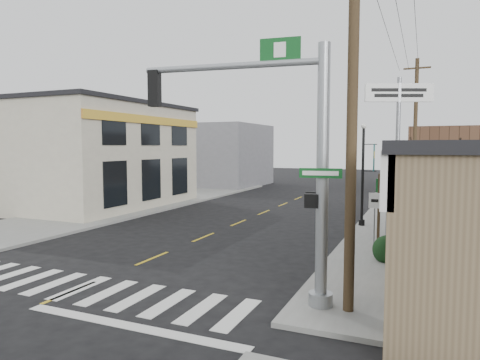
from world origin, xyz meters
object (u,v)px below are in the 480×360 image
at_px(guide_sign, 397,201).
at_px(lamp_post, 364,167).
at_px(traffic_signal_pole, 292,147).
at_px(fire_hydrant, 401,258).
at_px(dance_center_sign, 398,115).
at_px(bare_tree, 435,147).
at_px(utility_pole_near, 352,102).
at_px(utility_pole_far, 415,131).

bearing_deg(guide_sign, lamp_post, 124.27).
distance_m(traffic_signal_pole, fire_hydrant, 6.01).
relative_size(guide_sign, dance_center_sign, 0.38).
xyz_separation_m(traffic_signal_pole, lamp_post, (0.35, 11.71, -0.98)).
xyz_separation_m(traffic_signal_pole, dance_center_sign, (1.78, 13.85, 1.70)).
distance_m(guide_sign, lamp_post, 5.09).
height_order(dance_center_sign, bare_tree, dance_center_sign).
xyz_separation_m(guide_sign, lamp_post, (-1.84, 4.62, 1.10)).
distance_m(traffic_signal_pole, lamp_post, 11.75).
xyz_separation_m(fire_hydrant, lamp_post, (-2.14, 7.57, 2.60)).
xyz_separation_m(guide_sign, fire_hydrant, (0.30, -2.95, -1.50)).
relative_size(traffic_signal_pole, bare_tree, 1.33).
relative_size(fire_hydrant, utility_pole_near, 0.07).
height_order(traffic_signal_pole, fire_hydrant, traffic_signal_pole).
bearing_deg(bare_tree, guide_sign, 127.78).
distance_m(traffic_signal_pole, utility_pole_far, 21.16).
xyz_separation_m(guide_sign, utility_pole_far, (0.31, 13.90, 3.17)).
relative_size(dance_center_sign, utility_pole_far, 0.77).
height_order(traffic_signal_pole, utility_pole_near, utility_pole_near).
height_order(guide_sign, fire_hydrant, guide_sign).
bearing_deg(traffic_signal_pole, utility_pole_far, 76.85).
bearing_deg(dance_center_sign, guide_sign, -110.03).
bearing_deg(traffic_signal_pole, utility_pole_near, -8.42).
height_order(bare_tree, utility_pole_near, utility_pole_near).
height_order(dance_center_sign, utility_pole_near, utility_pole_near).
bearing_deg(lamp_post, utility_pole_near, -88.70).
xyz_separation_m(lamp_post, dance_center_sign, (1.43, 2.14, 2.68)).
xyz_separation_m(bare_tree, utility_pole_near, (-1.93, -5.55, 1.08)).
bearing_deg(utility_pole_near, traffic_signal_pole, 174.04).
xyz_separation_m(dance_center_sign, bare_tree, (1.64, -8.36, -1.71)).
height_order(traffic_signal_pole, guide_sign, traffic_signal_pole).
height_order(lamp_post, utility_pole_near, utility_pole_near).
xyz_separation_m(guide_sign, utility_pole_near, (-0.70, -7.14, 3.14)).
relative_size(fire_hydrant, bare_tree, 0.14).
relative_size(utility_pole_near, utility_pole_far, 0.99).
xyz_separation_m(utility_pole_near, utility_pole_far, (1.01, 21.03, 0.03)).
bearing_deg(lamp_post, bare_tree, -67.91).
relative_size(dance_center_sign, bare_tree, 1.52).
height_order(fire_hydrant, utility_pole_far, utility_pole_far).
distance_m(lamp_post, bare_tree, 7.00).
height_order(fire_hydrant, dance_center_sign, dance_center_sign).
bearing_deg(dance_center_sign, utility_pole_near, -114.67).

